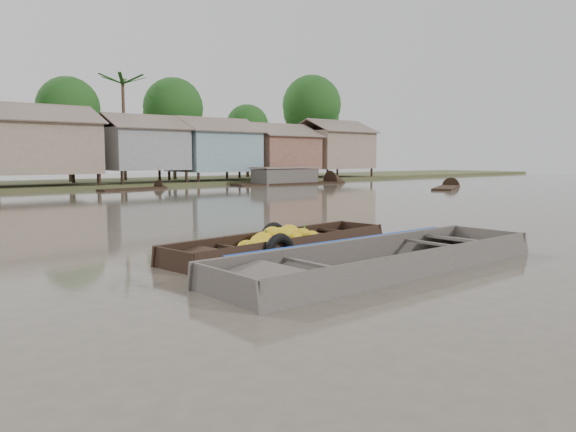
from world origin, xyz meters
TOP-DOWN VIEW (x-y plane):
  - ground at (0.00, 0.00)m, footprint 120.00×120.00m
  - riverbank at (3.03, 31.86)m, footprint 120.00×12.47m
  - banana_boat at (-0.73, 1.33)m, footprint 5.87×2.05m
  - viewer_boat at (-0.36, -1.25)m, footprint 7.25×1.98m
  - distant_boats at (15.26, 23.82)m, footprint 47.08×14.48m

SIDE VIEW (x-z plane):
  - ground at x=0.00m, z-range 0.00..0.00m
  - viewer_boat at x=-0.36m, z-range -0.24..0.35m
  - banana_boat at x=-0.73m, z-range -0.25..0.58m
  - distant_boats at x=15.26m, z-range -0.43..0.94m
  - riverbank at x=3.03m, z-range -2.04..8.18m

